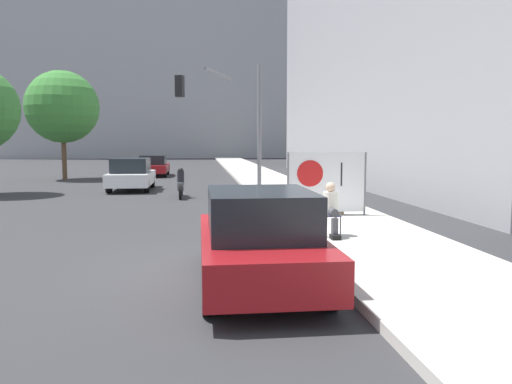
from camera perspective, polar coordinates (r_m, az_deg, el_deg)
The scene contains 12 objects.
ground_plane at distance 8.92m, azimuth -5.35°, elevation -9.13°, with size 160.00×160.00×0.00m, color #303033.
sidewalk_curb at distance 24.02m, azimuth 2.62°, elevation 0.48°, with size 3.34×90.00×0.16m, color beige.
building_backdrop_far at distance 78.02m, azimuth -8.15°, elevation 19.53°, with size 52.00×12.00×41.87m.
seated_protester at distance 11.36m, azimuth 8.49°, elevation -1.76°, with size 0.93×0.77×1.22m.
jogger_on_sidewalk at distance 14.82m, azimuth 9.54°, elevation 0.91°, with size 0.34×0.34×1.76m.
protest_banner at distance 14.54m, azimuth 8.03°, elevation 1.12°, with size 2.34×0.06×1.83m.
traffic_light_pole at distance 19.70m, azimuth -3.39°, elevation 9.61°, with size 3.32×3.09×5.04m.
parked_car_curbside at distance 7.89m, azimuth 0.38°, elevation -5.41°, with size 1.82×4.13×1.54m.
car_on_road_nearest at distance 24.32m, azimuth -14.05°, elevation 1.97°, with size 1.89×4.24×1.52m.
car_on_road_midblock at distance 34.06m, azimuth -11.61°, elevation 2.98°, with size 1.86×4.43×1.40m.
motorcycle_on_road at distance 20.64m, azimuth -8.59°, elevation 0.83°, with size 0.28×2.03×1.24m.
street_tree_midblock at distance 32.39m, azimuth -21.27°, elevation 9.04°, with size 4.31×4.31×6.52m.
Camera 1 is at (-0.16, -8.62, 2.29)m, focal length 35.00 mm.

